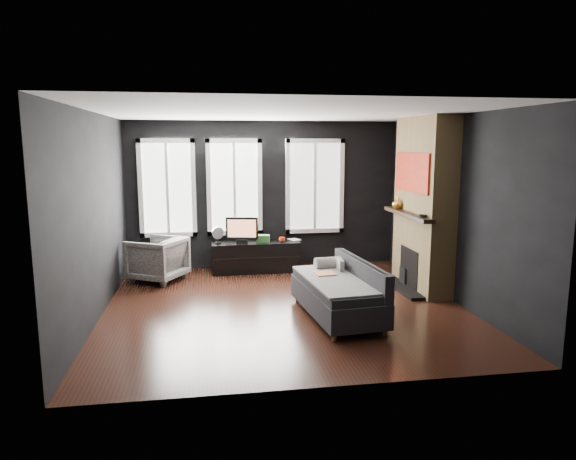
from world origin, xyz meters
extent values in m
plane|color=black|center=(0.00, 0.00, 0.00)|extent=(5.00, 5.00, 0.00)
plane|color=white|center=(0.00, 0.00, 2.70)|extent=(5.00, 5.00, 0.00)
cube|color=black|center=(0.00, 2.50, 1.35)|extent=(5.00, 0.02, 2.70)
cube|color=black|center=(-2.50, 0.00, 1.35)|extent=(0.02, 5.00, 2.70)
cube|color=black|center=(2.50, 0.00, 1.35)|extent=(0.02, 5.00, 2.70)
cube|color=gray|center=(0.78, -0.11, 0.55)|extent=(0.08, 0.28, 0.28)
imported|color=white|center=(-1.90, 1.72, 0.41)|extent=(1.04, 1.06, 0.82)
imported|color=red|center=(0.26, 2.03, 0.60)|extent=(0.13, 0.12, 0.11)
imported|color=#BAAD8F|center=(0.43, 2.13, 0.66)|extent=(0.17, 0.08, 0.24)
cube|color=#346F32|center=(-0.08, 2.07, 0.61)|extent=(0.26, 0.19, 0.13)
imported|color=orange|center=(2.05, 1.05, 1.32)|extent=(0.19, 0.20, 0.19)
cylinder|color=black|center=(2.05, 0.05, 1.25)|extent=(0.15, 0.15, 0.04)
camera|label=1|loc=(-1.05, -6.95, 2.28)|focal=32.00mm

